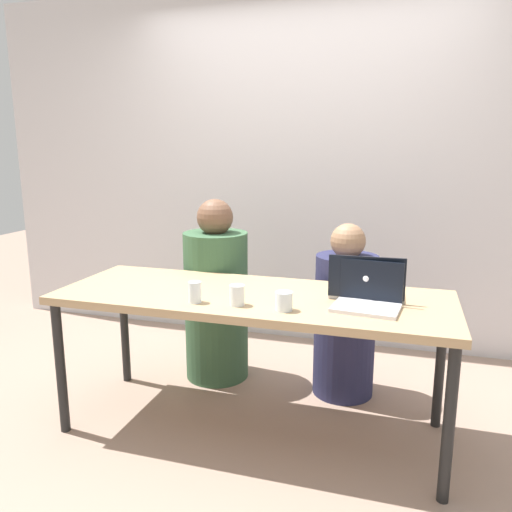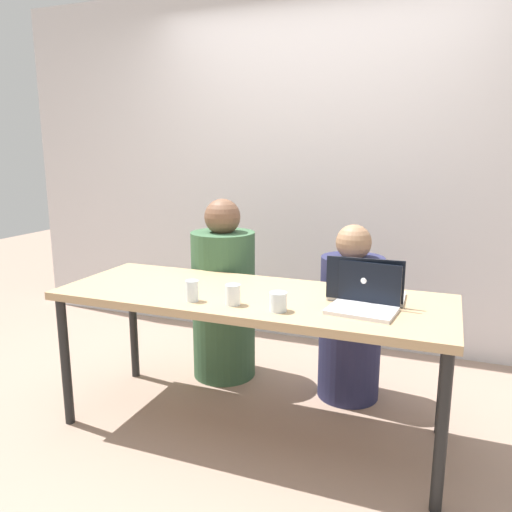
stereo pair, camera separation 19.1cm
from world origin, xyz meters
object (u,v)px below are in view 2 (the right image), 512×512
at_px(person_on_right, 350,322).
at_px(water_glass_left, 192,292).
at_px(laptop_front_right, 364,301).
at_px(water_glass_center, 233,296).
at_px(water_glass_right, 278,303).
at_px(person_on_left, 224,299).
at_px(laptop_back_right, 366,290).

relative_size(person_on_right, water_glass_left, 10.30).
height_order(laptop_front_right, water_glass_left, laptop_front_right).
relative_size(person_on_right, laptop_front_right, 3.31).
bearing_deg(water_glass_center, laptop_front_right, 13.31).
bearing_deg(laptop_front_right, water_glass_right, -150.91).
xyz_separation_m(person_on_left, water_glass_right, (0.63, -0.76, 0.27)).
relative_size(water_glass_center, water_glass_right, 1.12).
bearing_deg(person_on_left, water_glass_center, 128.06).
distance_m(laptop_back_right, water_glass_left, 0.84).
distance_m(laptop_back_right, laptop_front_right, 0.17).
distance_m(water_glass_right, water_glass_left, 0.43).
bearing_deg(person_on_left, laptop_back_right, 165.24).
xyz_separation_m(person_on_right, water_glass_right, (-0.19, -0.76, 0.32)).
bearing_deg(person_on_left, laptop_front_right, 158.17).
relative_size(water_glass_center, water_glass_left, 0.95).
height_order(person_on_right, laptop_front_right, person_on_right).
bearing_deg(water_glass_center, laptop_back_right, 28.22).
bearing_deg(water_glass_center, water_glass_right, -2.88).
bearing_deg(person_on_right, person_on_left, 1.81).
relative_size(person_on_right, laptop_back_right, 2.86).
xyz_separation_m(person_on_right, laptop_front_right, (0.17, -0.61, 0.33)).
distance_m(person_on_right, water_glass_right, 0.85).
bearing_deg(laptop_front_right, person_on_right, 111.50).
bearing_deg(water_glass_right, laptop_back_right, 42.88).
height_order(person_on_left, water_glass_left, person_on_left).
xyz_separation_m(laptop_back_right, water_glass_center, (-0.57, -0.30, -0.01)).
distance_m(person_on_right, laptop_back_right, 0.57).
height_order(person_on_left, person_on_right, person_on_left).
distance_m(laptop_back_right, water_glass_right, 0.46).
bearing_deg(laptop_back_right, water_glass_center, 26.59).
bearing_deg(water_glass_left, laptop_back_right, 22.61).
height_order(person_on_left, laptop_front_right, person_on_left).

